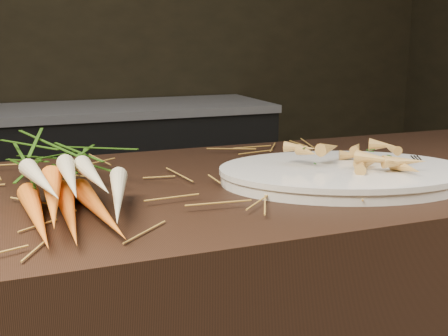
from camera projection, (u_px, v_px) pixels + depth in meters
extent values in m
cube|color=black|center=(98.00, 189.00, 2.95)|extent=(1.80, 0.60, 0.80)
cube|color=#99999E|center=(94.00, 110.00, 2.86)|extent=(1.82, 0.62, 0.04)
cone|color=#E65814|center=(37.00, 217.00, 0.84)|extent=(0.05, 0.29, 0.04)
cone|color=#E65814|center=(69.00, 214.00, 0.85)|extent=(0.05, 0.29, 0.04)
cone|color=#E65814|center=(100.00, 210.00, 0.87)|extent=(0.06, 0.29, 0.04)
cone|color=#E65814|center=(53.00, 198.00, 0.83)|extent=(0.06, 0.29, 0.04)
cone|color=beige|center=(41.00, 181.00, 0.84)|extent=(0.06, 0.27, 0.04)
cone|color=beige|center=(70.00, 178.00, 0.84)|extent=(0.04, 0.27, 0.04)
cone|color=beige|center=(94.00, 177.00, 0.87)|extent=(0.03, 0.27, 0.05)
cone|color=beige|center=(118.00, 196.00, 0.85)|extent=(0.08, 0.27, 0.03)
ellipsoid|color=#315E13|center=(56.00, 160.00, 1.07)|extent=(0.18, 0.25, 0.09)
cube|color=silver|center=(434.00, 170.00, 1.09)|extent=(0.10, 0.17, 0.00)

